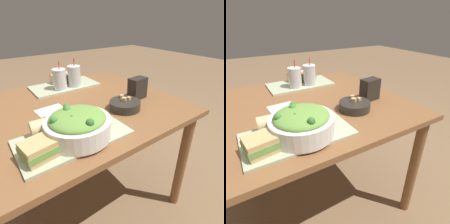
% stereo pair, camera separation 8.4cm
% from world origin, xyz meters
% --- Properties ---
extents(ground_plane, '(12.00, 12.00, 0.00)m').
position_xyz_m(ground_plane, '(0.00, 0.00, 0.00)').
color(ground_plane, '#846647').
extents(dining_table, '(1.22, 1.01, 0.76)m').
position_xyz_m(dining_table, '(0.00, 0.00, 0.66)').
color(dining_table, brown).
rests_on(dining_table, ground_plane).
extents(tray_near, '(0.46, 0.25, 0.01)m').
position_xyz_m(tray_near, '(-0.11, -0.30, 0.76)').
color(tray_near, '#B2BC99').
rests_on(tray_near, dining_table).
extents(tray_far, '(0.46, 0.25, 0.01)m').
position_xyz_m(tray_far, '(0.13, 0.33, 0.76)').
color(tray_far, '#B2BC99').
rests_on(tray_far, dining_table).
extents(salad_bowl, '(0.27, 0.27, 0.12)m').
position_xyz_m(salad_bowl, '(-0.10, -0.31, 0.83)').
color(salad_bowl, white).
rests_on(salad_bowl, tray_near).
extents(soup_bowl, '(0.17, 0.17, 0.07)m').
position_xyz_m(soup_bowl, '(0.24, -0.21, 0.78)').
color(soup_bowl, '#2D2823').
rests_on(soup_bowl, dining_table).
extents(sandwich_near, '(0.17, 0.12, 0.06)m').
position_xyz_m(sandwich_near, '(-0.25, -0.34, 0.80)').
color(sandwich_near, tan).
rests_on(sandwich_near, tray_near).
extents(baguette_near, '(0.17, 0.08, 0.07)m').
position_xyz_m(baguette_near, '(-0.18, -0.21, 0.81)').
color(baguette_near, '#DBBC84').
rests_on(baguette_near, tray_near).
extents(sandwich_far, '(0.15, 0.10, 0.06)m').
position_xyz_m(sandwich_far, '(0.19, 0.38, 0.80)').
color(sandwich_far, olive).
rests_on(sandwich_far, tray_far).
extents(baguette_far, '(0.17, 0.09, 0.07)m').
position_xyz_m(baguette_far, '(0.14, 0.42, 0.81)').
color(baguette_far, '#DBBC84').
rests_on(baguette_far, tray_far).
extents(drink_cup_dark, '(0.09, 0.09, 0.19)m').
position_xyz_m(drink_cup_dark, '(0.07, 0.27, 0.84)').
color(drink_cup_dark, silver).
rests_on(drink_cup_dark, tray_far).
extents(drink_cup_red, '(0.09, 0.09, 0.19)m').
position_xyz_m(drink_cup_red, '(0.18, 0.27, 0.84)').
color(drink_cup_red, silver).
rests_on(drink_cup_red, tray_far).
extents(chip_bag, '(0.12, 0.08, 0.13)m').
position_xyz_m(chip_bag, '(0.40, -0.14, 0.82)').
color(chip_bag, '#28231E').
rests_on(chip_bag, dining_table).
extents(napkin_folded, '(0.15, 0.11, 0.00)m').
position_xyz_m(napkin_folded, '(-0.10, 0.01, 0.76)').
color(napkin_folded, silver).
rests_on(napkin_folded, dining_table).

